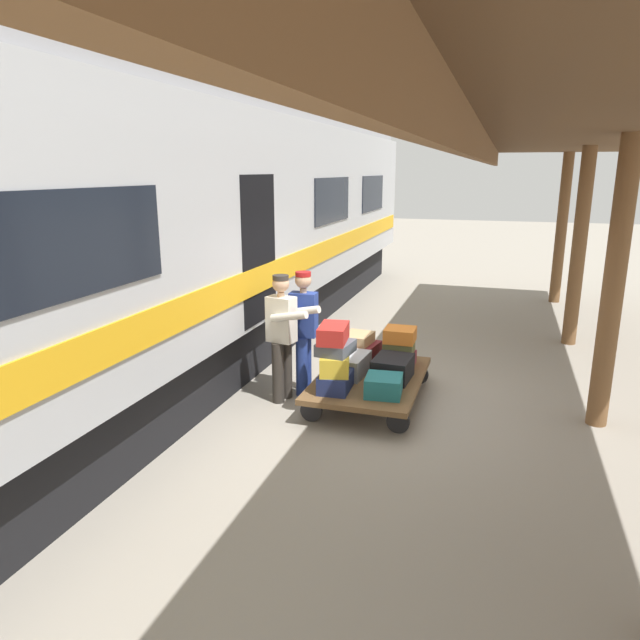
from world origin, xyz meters
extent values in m
plane|color=gray|center=(0.00, 0.00, 0.00)|extent=(60.00, 60.00, 0.00)
cylinder|color=brown|center=(-2.31, -7.09, 1.70)|extent=(0.24, 0.24, 3.40)
cylinder|color=brown|center=(-2.31, -3.55, 1.70)|extent=(0.24, 0.24, 3.40)
cylinder|color=brown|center=(-2.31, 0.00, 1.70)|extent=(0.24, 0.24, 3.40)
cube|color=#4E3520|center=(-2.31, 0.00, 3.48)|extent=(3.20, 14.98, 0.16)
cube|color=brown|center=(-0.76, 0.00, 3.25)|extent=(0.08, 14.98, 0.30)
cube|color=#B7BABF|center=(3.60, 0.00, 2.35)|extent=(3.00, 20.13, 2.90)
cube|color=black|center=(3.60, 0.00, 0.45)|extent=(2.55, 19.13, 0.90)
cube|color=#99999E|center=(3.60, 0.00, 3.90)|extent=(2.76, 19.73, 0.20)
cube|color=gold|center=(2.09, 0.00, 1.55)|extent=(0.03, 19.73, 0.36)
cube|color=black|center=(2.09, -7.05, 2.45)|extent=(0.02, 2.21, 0.84)
cube|color=black|center=(2.09, -3.52, 2.45)|extent=(0.02, 2.21, 0.84)
cube|color=black|center=(2.09, 3.52, 2.45)|extent=(0.02, 2.21, 0.84)
cube|color=black|center=(2.15, 0.00, 1.95)|extent=(0.12, 1.10, 2.00)
cube|color=brown|center=(0.49, 0.14, 0.31)|extent=(1.34, 2.12, 0.07)
cylinder|color=black|center=(-0.05, 0.99, 0.14)|extent=(0.28, 0.05, 0.28)
cylinder|color=black|center=(1.03, 0.99, 0.14)|extent=(0.28, 0.05, 0.28)
cylinder|color=black|center=(-0.05, -0.71, 0.14)|extent=(0.28, 0.05, 0.28)
cylinder|color=black|center=(1.03, -0.71, 0.14)|extent=(0.28, 0.05, 0.28)
cube|color=#9EA0A5|center=(0.79, 0.14, 0.48)|extent=(0.52, 0.67, 0.28)
cube|color=black|center=(0.19, 0.14, 0.49)|extent=(0.49, 0.61, 0.30)
cube|color=maroon|center=(0.19, -0.45, 0.43)|extent=(0.41, 0.48, 0.17)
cube|color=#1E666B|center=(0.19, 0.72, 0.47)|extent=(0.47, 0.48, 0.24)
cube|color=maroon|center=(0.79, -0.45, 0.47)|extent=(0.58, 0.68, 0.25)
cube|color=navy|center=(0.79, 0.72, 0.46)|extent=(0.39, 0.58, 0.22)
cube|color=gold|center=(0.81, 0.72, 0.69)|extent=(0.47, 0.60, 0.24)
cube|color=#4C515B|center=(0.81, 0.69, 0.88)|extent=(0.43, 0.52, 0.15)
cube|color=#AD231E|center=(0.84, 0.69, 1.06)|extent=(0.39, 0.58, 0.21)
cube|color=brown|center=(0.21, -0.45, 0.61)|extent=(0.42, 0.45, 0.18)
cube|color=#CC6B23|center=(0.20, -0.43, 0.79)|extent=(0.42, 0.42, 0.19)
cube|color=tan|center=(0.81, -0.46, 0.67)|extent=(0.43, 0.52, 0.15)
cylinder|color=navy|center=(1.43, 0.01, 0.41)|extent=(0.16, 0.16, 0.82)
cylinder|color=navy|center=(1.42, 0.21, 0.41)|extent=(0.16, 0.16, 0.82)
cube|color=navy|center=(1.43, 0.11, 1.12)|extent=(0.37, 0.24, 0.60)
cylinder|color=tan|center=(1.43, 0.11, 1.45)|extent=(0.09, 0.09, 0.06)
sphere|color=tan|center=(1.43, 0.11, 1.59)|extent=(0.22, 0.22, 0.22)
cylinder|color=#A51919|center=(1.43, 0.11, 1.67)|extent=(0.21, 0.21, 0.06)
cylinder|color=navy|center=(1.66, -0.04, 1.22)|extent=(0.53, 0.13, 0.21)
cylinder|color=navy|center=(1.64, 0.28, 1.22)|extent=(0.53, 0.13, 0.21)
cylinder|color=#332D28|center=(1.64, 0.54, 0.41)|extent=(0.16, 0.16, 0.82)
cylinder|color=#332D28|center=(1.60, 0.34, 0.41)|extent=(0.16, 0.16, 0.82)
cube|color=silver|center=(1.62, 0.44, 1.12)|extent=(0.40, 0.29, 0.60)
cylinder|color=tan|center=(1.62, 0.44, 1.45)|extent=(0.09, 0.09, 0.06)
sphere|color=tan|center=(1.62, 0.44, 1.59)|extent=(0.22, 0.22, 0.22)
cylinder|color=#332D28|center=(1.62, 0.44, 1.67)|extent=(0.21, 0.21, 0.06)
cylinder|color=silver|center=(1.43, 0.64, 1.22)|extent=(0.54, 0.20, 0.21)
cylinder|color=silver|center=(1.37, 0.33, 1.22)|extent=(0.54, 0.20, 0.21)
camera|label=1|loc=(-1.06, 7.23, 3.00)|focal=32.41mm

